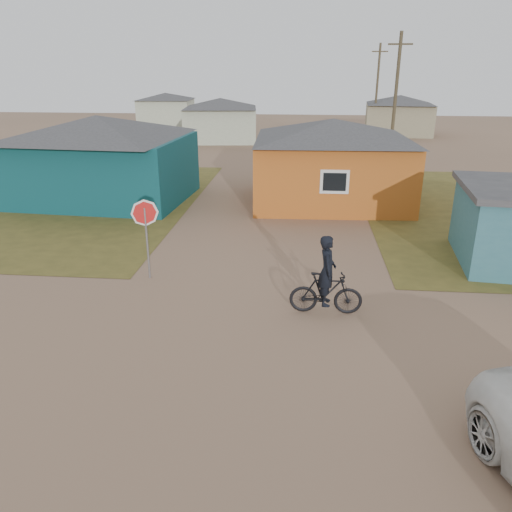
# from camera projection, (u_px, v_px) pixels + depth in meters

# --- Properties ---
(ground) EXTENTS (120.00, 120.00, 0.00)m
(ground) POSITION_uv_depth(u_px,v_px,m) (244.00, 357.00, 11.24)
(ground) COLOR #8A684F
(house_teal) EXTENTS (8.93, 7.08, 4.00)m
(house_teal) POSITION_uv_depth(u_px,v_px,m) (100.00, 157.00, 23.81)
(house_teal) COLOR #0B383F
(house_teal) RESTS_ON ground
(house_yellow) EXTENTS (7.72, 6.76, 3.90)m
(house_yellow) POSITION_uv_depth(u_px,v_px,m) (332.00, 160.00, 23.32)
(house_yellow) COLOR #BD5D1D
(house_yellow) RESTS_ON ground
(house_pale_west) EXTENTS (7.04, 6.15, 3.60)m
(house_pale_west) POSITION_uv_depth(u_px,v_px,m) (221.00, 119.00, 42.72)
(house_pale_west) COLOR #B1BAA0
(house_pale_west) RESTS_ON ground
(house_beige_east) EXTENTS (6.95, 6.05, 3.60)m
(house_beige_east) POSITION_uv_depth(u_px,v_px,m) (399.00, 114.00, 46.89)
(house_beige_east) COLOR gray
(house_beige_east) RESTS_ON ground
(house_pale_north) EXTENTS (6.28, 5.81, 3.40)m
(house_pale_north) POSITION_uv_depth(u_px,v_px,m) (166.00, 109.00, 54.62)
(house_pale_north) COLOR #B1BAA0
(house_pale_north) RESTS_ON ground
(utility_pole_near) EXTENTS (1.40, 0.20, 8.00)m
(utility_pole_near) POSITION_uv_depth(u_px,v_px,m) (395.00, 102.00, 29.65)
(utility_pole_near) COLOR #4A3F2C
(utility_pole_near) RESTS_ON ground
(utility_pole_far) EXTENTS (1.40, 0.20, 8.00)m
(utility_pole_far) POSITION_uv_depth(u_px,v_px,m) (377.00, 90.00, 44.44)
(utility_pole_far) COLOR #4A3F2C
(utility_pole_far) RESTS_ON ground
(stop_sign) EXTENTS (0.81, 0.07, 2.49)m
(stop_sign) POSITION_uv_depth(u_px,v_px,m) (145.00, 221.00, 14.79)
(stop_sign) COLOR gray
(stop_sign) RESTS_ON ground
(cyclist) EXTENTS (1.91, 0.69, 2.16)m
(cyclist) POSITION_uv_depth(u_px,v_px,m) (326.00, 286.00, 12.99)
(cyclist) COLOR black
(cyclist) RESTS_ON ground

